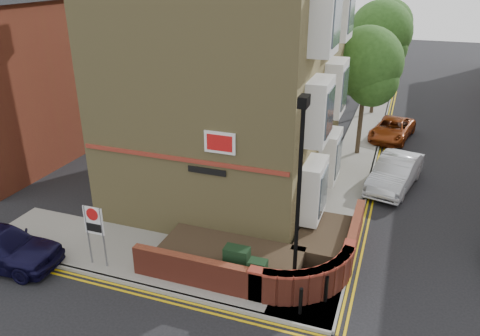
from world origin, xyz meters
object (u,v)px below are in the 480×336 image
(lamppost, at_px, (298,202))
(silver_car_near, at_px, (395,173))
(utility_cabinet_large, at_px, (237,264))
(zone_sign, at_px, (94,225))

(lamppost, relative_size, silver_car_near, 1.40)
(utility_cabinet_large, height_order, zone_sign, zone_sign)
(utility_cabinet_large, distance_m, silver_car_near, 10.13)
(utility_cabinet_large, bearing_deg, silver_car_near, 64.26)
(silver_car_near, bearing_deg, lamppost, -92.68)
(lamppost, xyz_separation_m, utility_cabinet_large, (-1.90, 0.10, -2.62))
(lamppost, height_order, zone_sign, lamppost)
(lamppost, distance_m, silver_car_near, 9.91)
(lamppost, bearing_deg, zone_sign, -173.93)
(utility_cabinet_large, relative_size, zone_sign, 0.55)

